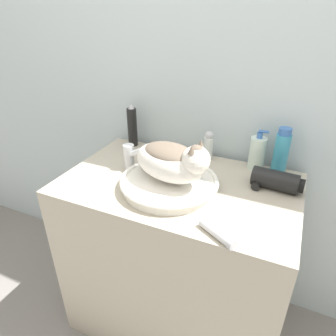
{
  "coord_description": "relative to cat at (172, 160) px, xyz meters",
  "views": [
    {
      "loc": [
        0.39,
        -0.68,
        1.48
      ],
      "look_at": [
        -0.02,
        0.23,
        0.94
      ],
      "focal_mm": 32.0,
      "sensor_mm": 36.0,
      "label": 1
    }
  ],
  "objects": [
    {
      "name": "wall_back",
      "position": [
        0.0,
        0.41,
        0.23
      ],
      "size": [
        8.0,
        0.05,
        2.4
      ],
      "color": "silver",
      "rests_on": "ground_plane"
    },
    {
      "name": "vanity_counter",
      "position": [
        0.0,
        0.06,
        -0.55
      ],
      "size": [
        0.96,
        0.59,
        0.84
      ],
      "color": "#B2A893",
      "rests_on": "ground_plane"
    },
    {
      "name": "sink_basin",
      "position": [
        -0.01,
        0.0,
        -0.1
      ],
      "size": [
        0.39,
        0.39,
        0.05
      ],
      "color": "white",
      "rests_on": "vanity_counter"
    },
    {
      "name": "cat",
      "position": [
        0.0,
        0.0,
        0.0
      ],
      "size": [
        0.33,
        0.31,
        0.18
      ],
      "rotation": [
        0.0,
        0.0,
        6.05
      ],
      "color": "silver",
      "rests_on": "sink_basin"
    },
    {
      "name": "faucet",
      "position": [
        -0.22,
        0.07,
        -0.06
      ],
      "size": [
        0.15,
        0.08,
        0.15
      ],
      "rotation": [
        0.0,
        0.0,
        -0.32
      ],
      "color": "silver",
      "rests_on": "vanity_counter"
    },
    {
      "name": "deodorant_stick",
      "position": [
        0.05,
        0.31,
        -0.06
      ],
      "size": [
        0.04,
        0.04,
        0.14
      ],
      "color": "silver",
      "rests_on": "vanity_counter"
    },
    {
      "name": "hairspray_can_black",
      "position": [
        -0.36,
        0.31,
        -0.03
      ],
      "size": [
        0.05,
        0.05,
        0.22
      ],
      "color": "black",
      "rests_on": "vanity_counter"
    },
    {
      "name": "mouthwash_bottle",
      "position": [
        0.36,
        0.31,
        -0.03
      ],
      "size": [
        0.06,
        0.06,
        0.2
      ],
      "color": "teal",
      "rests_on": "vanity_counter"
    },
    {
      "name": "soap_pump_bottle",
      "position": [
        0.27,
        0.31,
        -0.05
      ],
      "size": [
        0.07,
        0.07,
        0.18
      ],
      "color": "silver",
      "rests_on": "vanity_counter"
    },
    {
      "name": "cream_tube",
      "position": [
        0.24,
        -0.2,
        -0.11
      ],
      "size": [
        0.14,
        0.1,
        0.03
      ],
      "rotation": [
        0.0,
        0.0,
        -0.52
      ],
      "color": "silver",
      "rests_on": "vanity_counter"
    },
    {
      "name": "hair_dryer",
      "position": [
        0.37,
        0.17,
        -0.09
      ],
      "size": [
        0.2,
        0.11,
        0.08
      ],
      "rotation": [
        0.0,
        0.0,
        -0.07
      ],
      "color": "black",
      "rests_on": "vanity_counter"
    }
  ]
}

